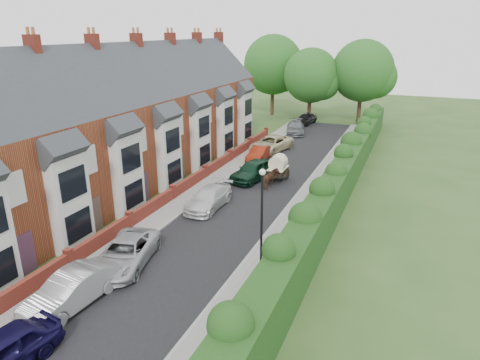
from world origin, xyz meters
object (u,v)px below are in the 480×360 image
(car_green, at_px, (253,170))
(car_grey, at_px, (295,128))
(car_beige, at_px, (271,144))
(horse, at_px, (270,179))
(car_white, at_px, (209,198))
(lamppost, at_px, (262,205))
(car_red, at_px, (259,154))
(car_navy, at_px, (0,353))
(horse_cart, at_px, (278,166))
(car_silver_a, at_px, (72,290))
(car_black, at_px, (306,119))
(car_silver_b, at_px, (126,253))

(car_green, bearing_deg, car_grey, 107.88)
(car_beige, relative_size, horse, 3.16)
(car_green, bearing_deg, horse, -21.40)
(car_white, bearing_deg, lamppost, -44.61)
(car_red, distance_m, car_beige, 3.43)
(car_navy, height_order, horse_cart, horse_cart)
(car_white, distance_m, car_red, 11.59)
(car_silver_a, xyz_separation_m, car_white, (0.63, 11.98, -0.09))
(car_navy, height_order, car_green, car_green)
(car_navy, relative_size, car_grey, 0.89)
(car_white, height_order, car_black, car_black)
(car_navy, bearing_deg, car_beige, 99.95)
(car_red, distance_m, car_black, 17.34)
(car_white, relative_size, car_green, 0.99)
(car_navy, relative_size, car_green, 0.91)
(car_white, height_order, car_green, car_green)
(car_white, xyz_separation_m, car_red, (-0.63, 11.58, -0.03))
(car_white, bearing_deg, car_red, 93.03)
(car_white, xyz_separation_m, horse, (2.63, 5.12, 0.05))
(car_white, relative_size, horse_cart, 1.58)
(car_black, bearing_deg, car_silver_b, -81.88)
(car_red, bearing_deg, car_silver_a, -91.13)
(car_black, distance_m, horse, 24.02)
(car_beige, height_order, car_black, car_beige)
(car_green, height_order, horse_cart, horse_cart)
(lamppost, xyz_separation_m, car_red, (-6.40, 17.26, -2.65))
(car_silver_a, distance_m, car_grey, 35.30)
(car_white, xyz_separation_m, car_green, (0.77, 6.43, 0.13))
(car_navy, xyz_separation_m, car_black, (-0.42, 44.80, -0.03))
(car_white, bearing_deg, car_grey, 91.09)
(car_green, bearing_deg, car_navy, -78.85)
(car_silver_a, bearing_deg, car_white, 91.80)
(car_silver_b, distance_m, car_black, 37.20)
(car_silver_b, height_order, horse, horse)
(car_red, bearing_deg, car_grey, 88.12)
(car_silver_b, bearing_deg, car_grey, 76.02)
(car_silver_a, bearing_deg, car_beige, 94.81)
(car_navy, distance_m, horse_cart, 23.03)
(car_grey, bearing_deg, car_silver_b, -105.17)
(lamppost, relative_size, car_navy, 1.20)
(car_silver_a, relative_size, car_beige, 0.85)
(car_green, distance_m, car_beige, 8.70)
(car_grey, height_order, horse_cart, horse_cart)
(car_green, height_order, car_red, car_green)
(horse_cart, bearing_deg, lamppost, -76.07)
(car_grey, relative_size, horse_cart, 1.63)
(car_red, bearing_deg, car_green, -75.92)
(car_green, relative_size, car_beige, 0.87)
(car_black, bearing_deg, horse_cart, -73.51)
(car_navy, bearing_deg, car_silver_a, 105.31)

